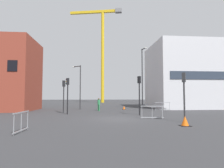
{
  "coord_description": "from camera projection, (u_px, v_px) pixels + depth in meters",
  "views": [
    {
      "loc": [
        -1.76,
        -15.96,
        1.93
      ],
      "look_at": [
        0.0,
        4.97,
        3.22
      ],
      "focal_mm": 30.64,
      "sensor_mm": 36.0,
      "label": 1
    }
  ],
  "objects": [
    {
      "name": "traffic_cone_on_verge",
      "position": [
        124.0,
        108.0,
        26.99
      ],
      "size": [
        0.49,
        0.49,
        0.5
      ],
      "color": "black",
      "rests_on": "ground"
    },
    {
      "name": "traffic_light_corner",
      "position": [
        139.0,
        89.0,
        19.01
      ],
      "size": [
        0.37,
        0.37,
        3.87
      ],
      "color": "black",
      "rests_on": "ground"
    },
    {
      "name": "safety_barrier_right_run",
      "position": [
        21.0,
        122.0,
        10.08
      ],
      "size": [
        0.16,
        1.81,
        1.08
      ],
      "color": "gray",
      "rests_on": "ground"
    },
    {
      "name": "safety_barrier_front",
      "position": [
        152.0,
        112.0,
        16.08
      ],
      "size": [
        1.9,
        0.31,
        1.08
      ],
      "color": "#9EA0A5",
      "rests_on": "ground"
    },
    {
      "name": "streetlamp_tall",
      "position": [
        143.0,
        74.0,
        28.96
      ],
      "size": [
        0.56,
        1.39,
        9.11
      ],
      "color": "black",
      "rests_on": "ground"
    },
    {
      "name": "traffic_light_crosswalk",
      "position": [
        64.0,
        91.0,
        21.79
      ],
      "size": [
        0.33,
        0.39,
        3.67
      ],
      "color": "#232326",
      "rests_on": "ground"
    },
    {
      "name": "streetlamp_short",
      "position": [
        79.0,
        83.0,
        27.21
      ],
      "size": [
        1.33,
        1.0,
        6.26
      ],
      "color": "#2D2D30",
      "rests_on": "ground"
    },
    {
      "name": "safety_barrier_mid_span",
      "position": [
        163.0,
        106.0,
        24.83
      ],
      "size": [
        2.05,
        0.07,
        1.08
      ],
      "color": "gray",
      "rests_on": "ground"
    },
    {
      "name": "brick_building",
      "position": [
        7.0,
        75.0,
        25.22
      ],
      "size": [
        7.19,
        7.21,
        9.33
      ],
      "color": "brown",
      "rests_on": "ground"
    },
    {
      "name": "construction_crane",
      "position": [
        102.0,
        43.0,
        54.64
      ],
      "size": [
        15.0,
        3.93,
        26.79
      ],
      "color": "gold",
      "rests_on": "ground"
    },
    {
      "name": "traffic_light_median",
      "position": [
        184.0,
        88.0,
        14.04
      ],
      "size": [
        0.35,
        0.38,
        3.63
      ],
      "color": "#2D2D30",
      "rests_on": "ground"
    },
    {
      "name": "office_block",
      "position": [
        188.0,
        76.0,
        31.05
      ],
      "size": [
        11.72,
        9.76,
        10.16
      ],
      "color": "silver",
      "rests_on": "ground"
    },
    {
      "name": "traffic_light_island",
      "position": [
        68.0,
        90.0,
        19.98
      ],
      "size": [
        0.37,
        0.25,
        3.78
      ],
      "color": "black",
      "rests_on": "ground"
    },
    {
      "name": "ground",
      "position": [
        117.0,
        119.0,
        15.9
      ],
      "size": [
        160.0,
        160.0,
        0.0
      ],
      "primitive_type": "plane",
      "color": "#333335"
    },
    {
      "name": "traffic_cone_striped",
      "position": [
        185.0,
        121.0,
        12.19
      ],
      "size": [
        0.63,
        0.63,
        0.64
      ],
      "color": "black",
      "rests_on": "ground"
    },
    {
      "name": "pedestrian_walking",
      "position": [
        99.0,
        103.0,
        24.61
      ],
      "size": [
        0.34,
        0.34,
        1.62
      ],
      "color": "#2D844C",
      "rests_on": "ground"
    }
  ]
}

